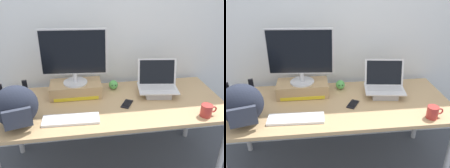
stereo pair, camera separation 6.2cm
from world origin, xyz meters
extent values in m
plane|color=#474C56|center=(0.00, 0.00, 0.00)|extent=(20.00, 20.00, 0.00)
cube|color=silver|center=(0.00, 0.49, 1.30)|extent=(7.00, 0.10, 2.60)
cube|color=tan|center=(0.00, 0.00, 0.70)|extent=(1.92, 0.78, 0.03)
cylinder|color=#B2B2B7|center=(0.90, -0.33, 0.34)|extent=(0.05, 0.05, 0.68)
cylinder|color=#B2B2B7|center=(-0.90, 0.33, 0.34)|extent=(0.05, 0.05, 0.68)
cylinder|color=#B2B2B7|center=(0.90, 0.33, 0.34)|extent=(0.05, 0.05, 0.68)
cube|color=tan|center=(-0.30, 0.19, 0.77)|extent=(0.45, 0.24, 0.12)
cube|color=yellow|center=(-0.30, 0.07, 0.73)|extent=(0.38, 0.00, 0.03)
cylinder|color=silver|center=(-0.30, 0.19, 0.84)|extent=(0.21, 0.21, 0.01)
cylinder|color=silver|center=(-0.30, 0.19, 0.89)|extent=(0.04, 0.04, 0.09)
cube|color=silver|center=(-0.30, 0.19, 1.12)|extent=(0.56, 0.07, 0.40)
cube|color=black|center=(-0.30, 0.18, 1.12)|extent=(0.53, 0.05, 0.37)
cube|color=#ADADB2|center=(0.43, 0.09, 0.74)|extent=(0.24, 0.23, 0.06)
cube|color=silver|center=(0.43, 0.09, 0.78)|extent=(0.38, 0.29, 0.01)
cube|color=#B7B7BC|center=(0.43, 0.10, 0.78)|extent=(0.32, 0.17, 0.00)
cube|color=silver|center=(0.44, 0.17, 0.90)|extent=(0.35, 0.12, 0.23)
cube|color=black|center=(0.44, 0.17, 0.90)|extent=(0.32, 0.11, 0.21)
cube|color=white|center=(-0.34, -0.21, 0.72)|extent=(0.43, 0.15, 0.02)
cube|color=silver|center=(-0.34, -0.21, 0.73)|extent=(0.40, 0.13, 0.00)
ellipsoid|color=#232838|center=(-0.72, -0.20, 0.87)|extent=(0.35, 0.28, 0.31)
cube|color=#333847|center=(-0.69, -0.32, 0.84)|extent=(0.19, 0.08, 0.14)
cube|color=black|center=(-0.83, -0.11, 0.89)|extent=(0.04, 0.03, 0.24)
cube|color=black|center=(-0.67, -0.07, 0.89)|extent=(0.04, 0.03, 0.24)
cylinder|color=#B2332D|center=(0.69, -0.30, 0.76)|extent=(0.09, 0.09, 0.10)
torus|color=#B2332D|center=(0.75, -0.30, 0.77)|extent=(0.06, 0.01, 0.06)
cube|color=black|center=(0.12, -0.04, 0.72)|extent=(0.13, 0.15, 0.01)
cube|color=black|center=(0.12, -0.04, 0.72)|extent=(0.11, 0.12, 0.00)
sphere|color=#56B256|center=(0.05, 0.26, 0.75)|extent=(0.08, 0.08, 0.08)
sphere|color=black|center=(0.04, 0.22, 0.77)|extent=(0.01, 0.01, 0.01)
sphere|color=black|center=(0.07, 0.22, 0.77)|extent=(0.01, 0.01, 0.01)
camera|label=1|loc=(-0.27, -1.76, 1.78)|focal=39.08mm
camera|label=2|loc=(-0.21, -1.77, 1.78)|focal=39.08mm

